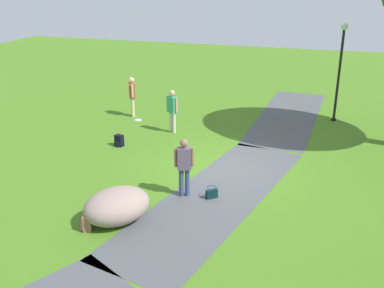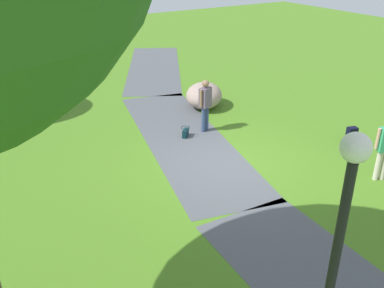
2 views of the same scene
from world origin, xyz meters
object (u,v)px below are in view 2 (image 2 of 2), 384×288
(handbag_on_grass, at_px, (186,132))
(spare_backpack_on_lawn, at_px, (351,134))
(lamp_post, at_px, (333,269))
(lawn_boulder, at_px, (204,95))
(woman_with_handbag, at_px, (205,102))
(backpack_by_boulder, at_px, (208,95))

(handbag_on_grass, xyz_separation_m, spare_backpack_on_lawn, (-2.73, -4.07, 0.05))
(lamp_post, relative_size, spare_backpack_on_lawn, 9.65)
(lawn_boulder, bearing_deg, woman_with_handbag, 147.91)
(lamp_post, xyz_separation_m, woman_with_handbag, (8.03, -3.71, -1.43))
(lawn_boulder, bearing_deg, backpack_by_boulder, -42.69)
(handbag_on_grass, relative_size, spare_backpack_on_lawn, 0.96)
(lamp_post, distance_m, woman_with_handbag, 8.96)
(lawn_boulder, height_order, spare_backpack_on_lawn, lawn_boulder)
(spare_backpack_on_lawn, bearing_deg, lawn_boulder, 25.75)
(backpack_by_boulder, bearing_deg, lamp_post, 152.76)
(spare_backpack_on_lawn, bearing_deg, handbag_on_grass, 56.10)
(lamp_post, height_order, lawn_boulder, lamp_post)
(woman_with_handbag, relative_size, handbag_on_grass, 4.23)
(handbag_on_grass, bearing_deg, spare_backpack_on_lawn, -123.90)
(lawn_boulder, distance_m, handbag_on_grass, 2.64)
(woman_with_handbag, relative_size, spare_backpack_on_lawn, 4.07)
(lamp_post, height_order, backpack_by_boulder, lamp_post)
(lamp_post, relative_size, backpack_by_boulder, 9.65)
(backpack_by_boulder, bearing_deg, spare_backpack_on_lawn, -161.75)
(woman_with_handbag, bearing_deg, lawn_boulder, -32.09)
(lawn_boulder, xyz_separation_m, backpack_by_boulder, (0.56, -0.52, -0.23))
(lamp_post, bearing_deg, woman_with_handbag, -24.79)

